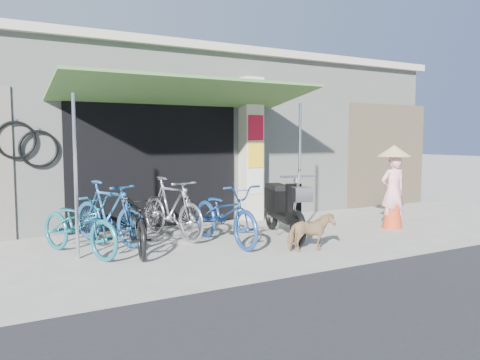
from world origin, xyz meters
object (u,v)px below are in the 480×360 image
bike_blue (109,213)px  street_dog (311,232)px  bike_silver (172,208)px  bike_teal (79,224)px  bike_black (138,223)px  nun (393,187)px  bike_navy (225,213)px  moped (283,207)px

bike_blue → street_dog: bearing=-63.4°
bike_silver → bike_teal: bearing=-177.4°
street_dog → bike_black: bearing=73.4°
bike_blue → bike_black: (0.26, -0.75, -0.07)m
bike_black → nun: bearing=3.8°
bike_navy → nun: nun is taller
bike_blue → moped: (2.82, -0.88, 0.00)m
bike_blue → nun: size_ratio=1.08×
bike_blue → moped: size_ratio=0.87×
bike_teal → moped: moped is taller
bike_blue → bike_black: bike_blue is taller
street_dog → bike_blue: bearing=64.0°
bike_teal → bike_blue: 0.78m
bike_blue → street_dog: bike_blue is taller
bike_silver → bike_navy: size_ratio=0.93×
bike_teal → bike_black: bike_teal is taller
bike_black → nun: (4.87, -0.48, 0.35)m
bike_silver → moped: size_ratio=0.89×
bike_blue → moped: 2.95m
bike_teal → moped: (3.37, -0.34, 0.05)m
bike_silver → moped: bearing=-39.9°
bike_black → nun: size_ratio=1.07×
bike_navy → street_dog: (0.89, -1.12, -0.20)m
bike_black → moped: size_ratio=0.87×
bike_blue → bike_silver: size_ratio=0.98×
bike_black → bike_navy: bearing=4.4°
bike_teal → nun: 5.74m
bike_blue → moped: bearing=-43.0°
bike_silver → street_dog: size_ratio=2.51×
bike_teal → bike_blue: size_ratio=1.03×
bike_blue → bike_silver: bearing=-28.3°
bike_black → bike_silver: 1.07m
bike_silver → bike_navy: (0.62, -0.82, -0.03)m
nun → bike_navy: bearing=4.5°
bike_black → street_dog: bike_black is taller
bike_teal → bike_black: 0.84m
bike_teal → bike_black: size_ratio=1.03×
bike_silver → nun: 4.24m
bike_black → street_dog: 2.64m
street_dog → moped: bearing=-0.2°
bike_teal → bike_silver: bike_silver is taller
bike_navy → moped: 1.13m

